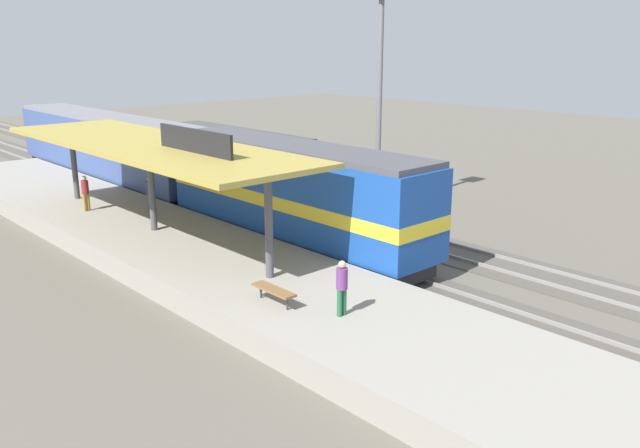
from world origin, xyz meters
TOP-DOWN VIEW (x-y plane):
  - ground_plane at (2.00, 0.00)m, footprint 120.00×120.00m
  - track_near at (0.00, 0.00)m, footprint 3.20×110.00m
  - track_far at (4.60, 0.00)m, footprint 3.20×110.00m
  - platform at (-4.60, 0.00)m, footprint 6.00×44.00m
  - station_canopy at (-4.60, -0.09)m, footprint 5.20×18.00m
  - platform_bench at (-6.00, -9.96)m, footprint 0.44×1.70m
  - locomotive at (0.00, -3.87)m, footprint 2.93×14.43m
  - passenger_carriage_single at (0.00, 14.13)m, footprint 2.90×20.00m
  - freight_car at (4.60, 6.95)m, footprint 2.80×12.00m
  - light_mast at (7.80, -1.68)m, footprint 1.10×1.10m
  - person_waiting at (-5.08, -12.02)m, footprint 0.34×0.34m
  - person_walking at (-5.32, 5.18)m, footprint 0.34×0.34m
  - person_boarding at (-3.15, 2.87)m, footprint 0.34×0.34m

SIDE VIEW (x-z plane):
  - ground_plane at x=2.00m, z-range 0.00..0.00m
  - track_near at x=0.00m, z-range -0.05..0.11m
  - track_far at x=4.60m, z-range -0.05..0.11m
  - platform at x=-4.60m, z-range 0.00..0.90m
  - platform_bench at x=-6.00m, z-range 1.09..1.59m
  - person_waiting at x=-5.08m, z-range 1.00..2.71m
  - person_walking at x=-5.32m, z-range 1.00..2.71m
  - person_boarding at x=-3.15m, z-range 1.00..2.71m
  - freight_car at x=4.60m, z-range 0.20..3.74m
  - passenger_carriage_single at x=0.00m, z-range 0.19..4.43m
  - locomotive at x=0.00m, z-range 0.19..4.63m
  - station_canopy at x=-4.60m, z-range 2.18..6.88m
  - light_mast at x=7.80m, z-range 2.55..14.25m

